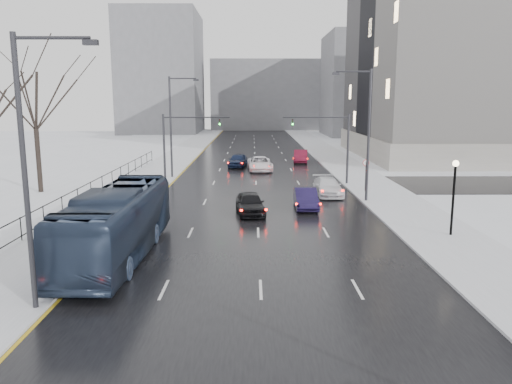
{
  "coord_description": "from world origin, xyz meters",
  "views": [
    {
      "loc": [
        -0.33,
        2.5,
        7.73
      ],
      "look_at": [
        -0.13,
        30.85,
        2.5
      ],
      "focal_mm": 35.0,
      "sensor_mm": 36.0,
      "label": 1
    }
  ],
  "objects_px": {
    "streetlight_l_near": "(30,161)",
    "sedan_center_far": "(238,160)",
    "lamppost_r_mid": "(454,187)",
    "mast_signal_right": "(336,141)",
    "sedan_right_near": "(306,198)",
    "streetlight_l_far": "(173,122)",
    "no_uturn_sign": "(366,166)",
    "sedan_center_near": "(250,203)",
    "tree_park_e": "(41,193)",
    "sedan_right_cross": "(260,164)",
    "mast_signal_left": "(176,141)",
    "streetlight_r_mid": "(366,129)",
    "sedan_right_distant": "(301,156)",
    "bus": "(117,223)",
    "sedan_right_far": "(328,187)"
  },
  "relations": [
    {
      "from": "streetlight_l_near",
      "to": "sedan_center_far",
      "type": "relative_size",
      "value": 2.15
    },
    {
      "from": "lamppost_r_mid",
      "to": "mast_signal_right",
      "type": "xyz_separation_m",
      "value": [
        -3.67,
        18.0,
        1.16
      ]
    },
    {
      "from": "streetlight_l_near",
      "to": "sedan_right_near",
      "type": "distance_m",
      "value": 21.7
    },
    {
      "from": "streetlight_l_far",
      "to": "lamppost_r_mid",
      "type": "height_order",
      "value": "streetlight_l_far"
    },
    {
      "from": "no_uturn_sign",
      "to": "sedan_center_near",
      "type": "height_order",
      "value": "no_uturn_sign"
    },
    {
      "from": "tree_park_e",
      "to": "sedan_right_cross",
      "type": "xyz_separation_m",
      "value": [
        18.7,
        13.2,
        0.81
      ]
    },
    {
      "from": "sedan_right_near",
      "to": "mast_signal_left",
      "type": "bearing_deg",
      "value": 137.28
    },
    {
      "from": "streetlight_l_far",
      "to": "no_uturn_sign",
      "type": "relative_size",
      "value": 3.7
    },
    {
      "from": "streetlight_r_mid",
      "to": "lamppost_r_mid",
      "type": "relative_size",
      "value": 2.34
    },
    {
      "from": "tree_park_e",
      "to": "streetlight_l_near",
      "type": "relative_size",
      "value": 1.35
    },
    {
      "from": "mast_signal_right",
      "to": "sedan_right_distant",
      "type": "height_order",
      "value": "mast_signal_right"
    },
    {
      "from": "streetlight_r_mid",
      "to": "streetlight_l_near",
      "type": "relative_size",
      "value": 1.0
    },
    {
      "from": "tree_park_e",
      "to": "sedan_right_near",
      "type": "bearing_deg",
      "value": -16.31
    },
    {
      "from": "streetlight_l_near",
      "to": "mast_signal_left",
      "type": "distance_m",
      "value": 28.05
    },
    {
      "from": "streetlight_r_mid",
      "to": "streetlight_l_near",
      "type": "distance_m",
      "value": 25.82
    },
    {
      "from": "lamppost_r_mid",
      "to": "mast_signal_left",
      "type": "height_order",
      "value": "mast_signal_left"
    },
    {
      "from": "streetlight_r_mid",
      "to": "lamppost_r_mid",
      "type": "height_order",
      "value": "streetlight_r_mid"
    },
    {
      "from": "sedan_center_near",
      "to": "sedan_right_cross",
      "type": "bearing_deg",
      "value": 80.67
    },
    {
      "from": "mast_signal_right",
      "to": "sedan_center_near",
      "type": "height_order",
      "value": "mast_signal_right"
    },
    {
      "from": "lamppost_r_mid",
      "to": "sedan_center_far",
      "type": "height_order",
      "value": "lamppost_r_mid"
    },
    {
      "from": "bus",
      "to": "mast_signal_right",
      "type": "bearing_deg",
      "value": 57.34
    },
    {
      "from": "streetlight_r_mid",
      "to": "sedan_right_far",
      "type": "distance_m",
      "value": 6.0
    },
    {
      "from": "streetlight_l_near",
      "to": "sedan_right_near",
      "type": "bearing_deg",
      "value": 56.53
    },
    {
      "from": "sedan_center_near",
      "to": "no_uturn_sign",
      "type": "bearing_deg",
      "value": 33.42
    },
    {
      "from": "sedan_right_near",
      "to": "sedan_right_distant",
      "type": "height_order",
      "value": "sedan_right_distant"
    },
    {
      "from": "mast_signal_right",
      "to": "sedan_center_near",
      "type": "distance_m",
      "value": 14.83
    },
    {
      "from": "no_uturn_sign",
      "to": "sedan_right_near",
      "type": "relative_size",
      "value": 0.61
    },
    {
      "from": "streetlight_l_far",
      "to": "sedan_center_near",
      "type": "xyz_separation_m",
      "value": [
        7.67,
        -16.16,
        -4.82
      ]
    },
    {
      "from": "streetlight_r_mid",
      "to": "mast_signal_left",
      "type": "distance_m",
      "value": 17.5
    },
    {
      "from": "mast_signal_left",
      "to": "sedan_right_far",
      "type": "distance_m",
      "value": 14.59
    },
    {
      "from": "tree_park_e",
      "to": "sedan_center_far",
      "type": "height_order",
      "value": "tree_park_e"
    },
    {
      "from": "no_uturn_sign",
      "to": "sedan_right_cross",
      "type": "xyz_separation_m",
      "value": [
        -8.7,
        13.2,
        -1.49
      ]
    },
    {
      "from": "lamppost_r_mid",
      "to": "bus",
      "type": "xyz_separation_m",
      "value": [
        -18.0,
        -3.59,
        -1.17
      ]
    },
    {
      "from": "sedan_right_cross",
      "to": "sedan_right_far",
      "type": "relative_size",
      "value": 1.12
    },
    {
      "from": "sedan_center_far",
      "to": "mast_signal_left",
      "type": "bearing_deg",
      "value": -106.86
    },
    {
      "from": "streetlight_l_near",
      "to": "sedan_right_cross",
      "type": "height_order",
      "value": "streetlight_l_near"
    },
    {
      "from": "sedan_center_near",
      "to": "sedan_right_cross",
      "type": "relative_size",
      "value": 0.8
    },
    {
      "from": "lamppost_r_mid",
      "to": "sedan_right_distant",
      "type": "distance_m",
      "value": 35.03
    },
    {
      "from": "streetlight_l_far",
      "to": "bus",
      "type": "bearing_deg",
      "value": -87.39
    },
    {
      "from": "no_uturn_sign",
      "to": "sedan_right_cross",
      "type": "height_order",
      "value": "no_uturn_sign"
    },
    {
      "from": "streetlight_l_near",
      "to": "sedan_right_near",
      "type": "height_order",
      "value": "streetlight_l_near"
    },
    {
      "from": "streetlight_l_near",
      "to": "mast_signal_left",
      "type": "height_order",
      "value": "streetlight_l_near"
    },
    {
      "from": "lamppost_r_mid",
      "to": "mast_signal_right",
      "type": "height_order",
      "value": "mast_signal_right"
    },
    {
      "from": "sedan_right_near",
      "to": "sedan_right_far",
      "type": "distance_m",
      "value": 5.5
    },
    {
      "from": "lamppost_r_mid",
      "to": "sedan_right_distant",
      "type": "xyz_separation_m",
      "value": [
        -5.29,
        34.56,
        -2.12
      ]
    },
    {
      "from": "streetlight_r_mid",
      "to": "sedan_center_far",
      "type": "height_order",
      "value": "streetlight_r_mid"
    },
    {
      "from": "mast_signal_left",
      "to": "sedan_center_far",
      "type": "xyz_separation_m",
      "value": [
        5.28,
        12.32,
        -3.27
      ]
    },
    {
      "from": "sedan_center_near",
      "to": "sedan_right_near",
      "type": "bearing_deg",
      "value": 17.69
    },
    {
      "from": "sedan_center_far",
      "to": "sedan_right_distant",
      "type": "distance_m",
      "value": 8.84
    },
    {
      "from": "lamppost_r_mid",
      "to": "sedan_right_near",
      "type": "xyz_separation_m",
      "value": [
        -7.5,
        7.65,
        -2.17
      ]
    }
  ]
}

